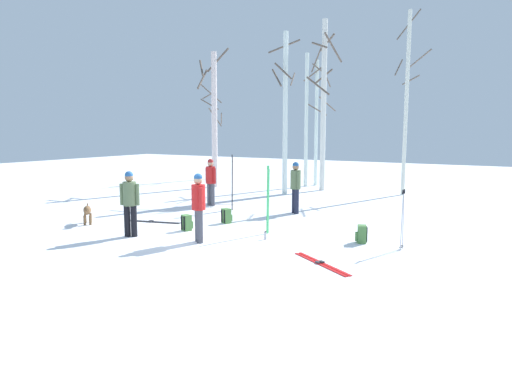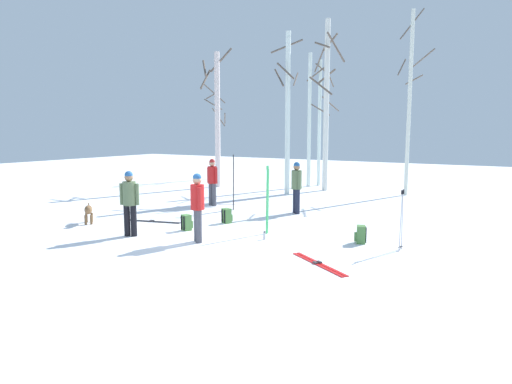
# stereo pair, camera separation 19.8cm
# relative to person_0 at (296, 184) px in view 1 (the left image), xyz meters

# --- Properties ---
(ground_plane) EXTENTS (60.00, 60.00, 0.00)m
(ground_plane) POSITION_rel_person_0_xyz_m (-0.75, -4.52, -0.98)
(ground_plane) COLOR white
(person_0) EXTENTS (0.42, 0.37, 1.72)m
(person_0) POSITION_rel_person_0_xyz_m (0.00, 0.00, 0.00)
(person_0) COLOR #1E2338
(person_0) RESTS_ON ground_plane
(person_1) EXTENTS (0.43, 0.36, 1.72)m
(person_1) POSITION_rel_person_0_xyz_m (-0.33, -4.82, 0.00)
(person_1) COLOR #4C4C56
(person_1) RESTS_ON ground_plane
(person_2) EXTENTS (0.48, 0.34, 1.72)m
(person_2) POSITION_rel_person_0_xyz_m (-2.24, -5.23, 0.00)
(person_2) COLOR black
(person_2) RESTS_ON ground_plane
(person_3) EXTENTS (0.51, 0.34, 1.72)m
(person_3) POSITION_rel_person_0_xyz_m (-3.35, -0.14, 0.00)
(person_3) COLOR #4C4C56
(person_3) RESTS_ON ground_plane
(dog) EXTENTS (0.70, 0.63, 0.57)m
(dog) POSITION_rel_person_0_xyz_m (-4.52, -4.71, -0.59)
(dog) COLOR brown
(dog) RESTS_ON ground_plane
(ski_pair_planted_0) EXTENTS (0.19, 0.20, 1.93)m
(ski_pair_planted_0) POSITION_rel_person_0_xyz_m (-2.15, -0.54, -0.02)
(ski_pair_planted_0) COLOR black
(ski_pair_planted_0) RESTS_ON ground_plane
(ski_pair_planted_1) EXTENTS (0.03, 0.18, 1.83)m
(ski_pair_planted_1) POSITION_rel_person_0_xyz_m (0.67, -3.10, -0.07)
(ski_pair_planted_1) COLOR green
(ski_pair_planted_1) RESTS_ON ground_plane
(ski_pair_lying_0) EXTENTS (1.66, 1.19, 0.05)m
(ski_pair_lying_0) POSITION_rel_person_0_xyz_m (3.02, -5.06, -0.97)
(ski_pair_lying_0) COLOR red
(ski_pair_lying_0) RESTS_ON ground_plane
(ski_pair_lying_1) EXTENTS (1.78, 0.63, 0.05)m
(ski_pair_lying_1) POSITION_rel_person_0_xyz_m (-3.09, -3.53, -0.97)
(ski_pair_lying_1) COLOR black
(ski_pair_lying_1) RESTS_ON ground_plane
(ski_poles_0) EXTENTS (0.07, 0.24, 1.41)m
(ski_poles_0) POSITION_rel_person_0_xyz_m (4.18, -3.01, -0.23)
(ski_poles_0) COLOR #B2B2BC
(ski_poles_0) RESTS_ON ground_plane
(backpack_0) EXTENTS (0.32, 0.34, 0.44)m
(backpack_0) POSITION_rel_person_0_xyz_m (-1.07, -2.51, -0.77)
(backpack_0) COLOR #4C7F3F
(backpack_0) RESTS_ON ground_plane
(backpack_1) EXTENTS (0.31, 0.33, 0.44)m
(backpack_1) POSITION_rel_person_0_xyz_m (-1.44, -3.92, -0.77)
(backpack_1) COLOR #4C7F3F
(backpack_1) RESTS_ON ground_plane
(backpack_2) EXTENTS (0.34, 0.32, 0.44)m
(backpack_2) POSITION_rel_person_0_xyz_m (3.17, -2.85, -0.77)
(backpack_2) COLOR #4C7F3F
(backpack_2) RESTS_ON ground_plane
(water_bottle_0) EXTENTS (0.07, 0.07, 0.21)m
(water_bottle_0) POSITION_rel_person_0_xyz_m (0.95, -3.75, -0.88)
(water_bottle_0) COLOR silver
(water_bottle_0) RESTS_ON ground_plane
(birch_tree_0) EXTENTS (1.31, 1.49, 5.21)m
(birch_tree_0) POSITION_rel_person_0_xyz_m (-8.73, 7.56, 1.73)
(birch_tree_0) COLOR silver
(birch_tree_0) RESTS_ON ground_plane
(birch_tree_1) EXTENTS (1.32, 1.59, 6.65)m
(birch_tree_1) POSITION_rel_person_0_xyz_m (-6.54, 4.58, 2.41)
(birch_tree_1) COLOR silver
(birch_tree_1) RESTS_ON ground_plane
(birch_tree_2) EXTENTS (1.62, 1.61, 6.59)m
(birch_tree_2) POSITION_rel_person_0_xyz_m (-2.79, 6.97, 2.38)
(birch_tree_2) COLOR silver
(birch_tree_2) RESTS_ON ground_plane
(birch_tree_3) EXTENTS (1.13, 1.31, 6.11)m
(birch_tree_3) POSITION_rel_person_0_xyz_m (-2.49, 7.57, 2.21)
(birch_tree_3) COLOR silver
(birch_tree_3) RESTS_ON ground_plane
(birch_tree_4) EXTENTS (1.42, 1.59, 6.81)m
(birch_tree_4) POSITION_rel_person_0_xyz_m (-2.43, 3.99, 2.55)
(birch_tree_4) COLOR silver
(birch_tree_4) RESTS_ON ground_plane
(birch_tree_5) EXTENTS (1.37, 1.32, 7.59)m
(birch_tree_5) POSITION_rel_person_0_xyz_m (-1.51, 5.99, 2.98)
(birch_tree_5) COLOR silver
(birch_tree_5) RESTS_ON ground_plane
(birch_tree_6) EXTENTS (1.50, 1.26, 7.73)m
(birch_tree_6) POSITION_rel_person_0_xyz_m (2.04, 6.35, 2.97)
(birch_tree_6) COLOR silver
(birch_tree_6) RESTS_ON ground_plane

